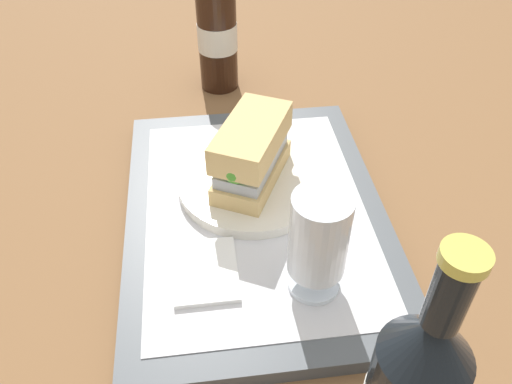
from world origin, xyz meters
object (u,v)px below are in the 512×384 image
at_px(beer_glass, 319,241).
at_px(second_bottle, 217,28).
at_px(plate, 252,183).
at_px(sandwich, 251,154).

relative_size(beer_glass, second_bottle, 0.47).
xyz_separation_m(plate, beer_glass, (0.17, 0.05, 0.06)).
relative_size(sandwich, second_bottle, 0.54).
bearing_deg(sandwich, beer_glass, 43.05).
xyz_separation_m(plate, sandwich, (0.00, -0.00, 0.05)).
bearing_deg(plate, beer_glass, 15.49).
xyz_separation_m(sandwich, second_bottle, (-0.30, -0.02, 0.03)).
xyz_separation_m(sandwich, beer_glass, (0.16, 0.05, 0.01)).
xyz_separation_m(plate, second_bottle, (-0.30, -0.02, 0.08)).
bearing_deg(sandwich, second_bottle, -149.60).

